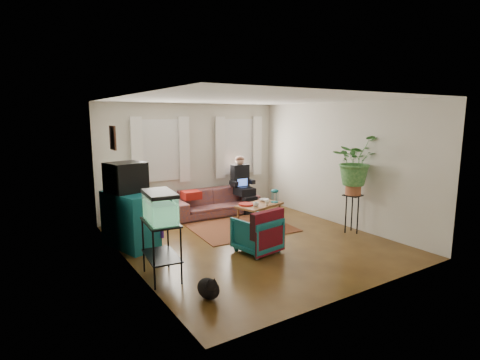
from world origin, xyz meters
TOP-DOWN VIEW (x-y plane):
  - floor at (0.00, 0.00)m, footprint 4.50×5.00m
  - ceiling at (0.00, 0.00)m, footprint 4.50×5.00m
  - wall_back at (0.00, 2.50)m, footprint 4.50×0.01m
  - wall_front at (0.00, -2.50)m, footprint 4.50×0.01m
  - wall_left at (-2.25, 0.00)m, footprint 0.01×5.00m
  - wall_right at (2.25, 0.00)m, footprint 0.01×5.00m
  - window_left at (-0.80, 2.48)m, footprint 1.08×0.04m
  - window_right at (1.25, 2.48)m, footprint 1.08×0.04m
  - curtains_left at (-0.80, 2.40)m, footprint 1.36×0.06m
  - curtains_right at (1.25, 2.40)m, footprint 1.36×0.06m
  - picture_frame at (-2.21, 0.85)m, footprint 0.04×0.32m
  - area_rug at (0.28, 0.79)m, footprint 2.12×1.75m
  - sofa at (0.34, 2.05)m, footprint 2.10×0.90m
  - seated_person at (1.08, 2.02)m, footprint 0.54×0.66m
  - side_table at (-1.65, 2.05)m, footprint 0.50×0.50m
  - table_lamp at (-1.65, 2.05)m, footprint 0.38×0.38m
  - dresser at (-1.99, 0.91)m, footprint 0.82×1.20m
  - crt_tv at (-2.00, 1.02)m, footprint 0.73×0.69m
  - aquarium_stand at (-2.00, -0.66)m, footprint 0.50×0.79m
  - aquarium at (-2.00, -0.66)m, footprint 0.45×0.72m
  - black_cat at (-1.73, -1.57)m, footprint 0.33×0.44m
  - armchair at (-0.23, -0.51)m, footprint 0.76×0.72m
  - serape_throw at (-0.19, -0.77)m, footprint 0.70×0.27m
  - coffee_table at (0.81, 0.89)m, footprint 1.15×0.82m
  - cup_a at (0.61, 0.74)m, footprint 0.14×0.14m
  - cup_b at (0.90, 0.74)m, footprint 0.12×0.12m
  - bowl at (1.06, 1.05)m, footprint 0.25×0.25m
  - snack_tray at (0.50, 0.95)m, footprint 0.39×0.39m
  - birdcage at (1.19, 0.85)m, footprint 0.21×0.21m
  - plant_stand at (1.98, -0.65)m, footprint 0.38×0.38m
  - potted_plant at (1.98, -0.65)m, footprint 1.01×0.91m

SIDE VIEW (x-z plane):
  - floor at x=0.00m, z-range -0.01..0.01m
  - area_rug at x=0.28m, z-range 0.00..0.01m
  - black_cat at x=-1.73m, z-range 0.00..0.33m
  - coffee_table at x=0.81m, z-range 0.00..0.43m
  - side_table at x=-1.65m, z-range 0.00..0.62m
  - armchair at x=-0.23m, z-range 0.00..0.68m
  - plant_stand at x=1.98m, z-range 0.00..0.77m
  - sofa at x=0.34m, z-range 0.00..0.81m
  - aquarium_stand at x=-2.00m, z-range 0.00..0.84m
  - snack_tray at x=0.50m, z-range 0.43..0.47m
  - bowl at x=1.06m, z-range 0.43..0.48m
  - cup_b at x=0.90m, z-range 0.43..0.52m
  - cup_a at x=0.61m, z-range 0.43..0.52m
  - serape_throw at x=-0.19m, z-range 0.20..0.77m
  - dresser at x=-1.99m, z-range 0.00..0.98m
  - birdcage at x=1.19m, z-range 0.43..0.73m
  - seated_person at x=1.08m, z-range 0.00..1.23m
  - table_lamp at x=-1.65m, z-range 0.60..1.17m
  - aquarium at x=-2.00m, z-range 0.84..1.28m
  - crt_tv at x=-2.00m, z-range 0.98..1.51m
  - wall_back at x=0.00m, z-range 0.00..2.60m
  - wall_front at x=0.00m, z-range 0.00..2.60m
  - wall_left at x=-2.25m, z-range 0.00..2.60m
  - wall_right at x=2.25m, z-range 0.00..2.60m
  - potted_plant at x=1.98m, z-range 0.82..1.80m
  - curtains_left at x=-0.80m, z-range 0.80..2.30m
  - curtains_right at x=1.25m, z-range 0.80..2.30m
  - window_left at x=-0.80m, z-range 0.86..2.24m
  - window_right at x=1.25m, z-range 0.86..2.24m
  - picture_frame at x=-2.21m, z-range 1.75..2.15m
  - ceiling at x=0.00m, z-range 2.60..2.60m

